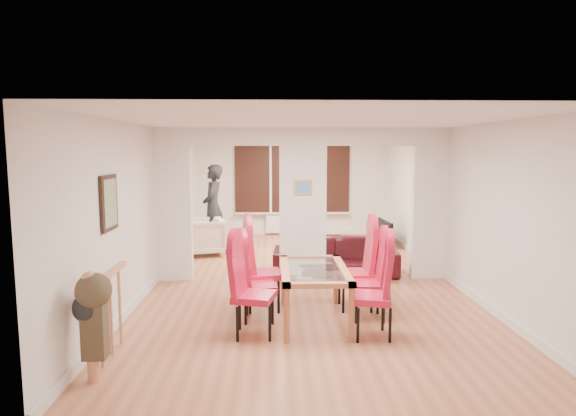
{
  "coord_description": "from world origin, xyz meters",
  "views": [
    {
      "loc": [
        -0.51,
        -8.18,
        2.22
      ],
      "look_at": [
        -0.23,
        0.6,
        1.17
      ],
      "focal_mm": 30.0,
      "sensor_mm": 36.0,
      "label": 1
    }
  ],
  "objects_px": {
    "person": "(213,207)",
    "dining_chair_ra": "(371,290)",
    "dining_chair_lc": "(264,268)",
    "armchair": "(204,236)",
    "bottle": "(319,230)",
    "dining_chair_rc": "(356,268)",
    "television": "(381,233)",
    "dining_chair_la": "(254,289)",
    "dining_chair_lb": "(259,280)",
    "sofa": "(335,256)",
    "dining_chair_rb": "(368,279)",
    "coffee_table": "(318,242)",
    "dining_table": "(314,294)",
    "bowl": "(314,235)"
  },
  "relations": [
    {
      "from": "person",
      "to": "dining_chair_ra",
      "type": "bearing_deg",
      "value": 26.21
    },
    {
      "from": "dining_chair_lc",
      "to": "armchair",
      "type": "bearing_deg",
      "value": 98.09
    },
    {
      "from": "bottle",
      "to": "dining_chair_rc",
      "type": "bearing_deg",
      "value": -88.65
    },
    {
      "from": "television",
      "to": "dining_chair_la",
      "type": "bearing_deg",
      "value": 149.37
    },
    {
      "from": "dining_chair_la",
      "to": "television",
      "type": "bearing_deg",
      "value": 77.09
    },
    {
      "from": "person",
      "to": "television",
      "type": "relative_size",
      "value": 1.82
    },
    {
      "from": "dining_chair_lb",
      "to": "dining_chair_rc",
      "type": "distance_m",
      "value": 1.41
    },
    {
      "from": "dining_chair_rc",
      "to": "sofa",
      "type": "relative_size",
      "value": 0.53
    },
    {
      "from": "television",
      "to": "armchair",
      "type": "bearing_deg",
      "value": 97.69
    },
    {
      "from": "dining_chair_rb",
      "to": "television",
      "type": "height_order",
      "value": "dining_chair_rb"
    },
    {
      "from": "coffee_table",
      "to": "person",
      "type": "bearing_deg",
      "value": -178.17
    },
    {
      "from": "dining_chair_lb",
      "to": "dining_chair_ra",
      "type": "relative_size",
      "value": 0.94
    },
    {
      "from": "dining_table",
      "to": "armchair",
      "type": "xyz_separation_m",
      "value": [
        -2.02,
        4.12,
        0.03
      ]
    },
    {
      "from": "dining_chair_ra",
      "to": "coffee_table",
      "type": "relative_size",
      "value": 1.05
    },
    {
      "from": "dining_chair_rb",
      "to": "sofa",
      "type": "bearing_deg",
      "value": 95.78
    },
    {
      "from": "dining_chair_la",
      "to": "television",
      "type": "xyz_separation_m",
      "value": [
        2.74,
        5.4,
        -0.27
      ]
    },
    {
      "from": "dining_chair_la",
      "to": "person",
      "type": "bearing_deg",
      "value": 116.1
    },
    {
      "from": "dining_chair_la",
      "to": "sofa",
      "type": "bearing_deg",
      "value": 78.9
    },
    {
      "from": "dining_chair_la",
      "to": "dining_chair_lc",
      "type": "distance_m",
      "value": 0.99
    },
    {
      "from": "television",
      "to": "dining_chair_lc",
      "type": "bearing_deg",
      "value": 145.5
    },
    {
      "from": "dining_chair_lb",
      "to": "sofa",
      "type": "height_order",
      "value": "dining_chair_lb"
    },
    {
      "from": "dining_chair_rb",
      "to": "sofa",
      "type": "xyz_separation_m",
      "value": [
        -0.13,
        2.34,
        -0.22
      ]
    },
    {
      "from": "armchair",
      "to": "bowl",
      "type": "relative_size",
      "value": 3.66
    },
    {
      "from": "dining_chair_lb",
      "to": "dining_chair_rb",
      "type": "distance_m",
      "value": 1.43
    },
    {
      "from": "dining_chair_ra",
      "to": "sofa",
      "type": "xyz_separation_m",
      "value": [
        -0.05,
        2.96,
        -0.25
      ]
    },
    {
      "from": "dining_chair_lb",
      "to": "person",
      "type": "xyz_separation_m",
      "value": [
        -1.17,
        4.7,
        0.42
      ]
    },
    {
      "from": "dining_chair_lb",
      "to": "coffee_table",
      "type": "distance_m",
      "value": 4.95
    },
    {
      "from": "dining_chair_lb",
      "to": "bottle",
      "type": "height_order",
      "value": "dining_chair_lb"
    },
    {
      "from": "dining_table",
      "to": "coffee_table",
      "type": "relative_size",
      "value": 1.4
    },
    {
      "from": "dining_chair_rb",
      "to": "person",
      "type": "bearing_deg",
      "value": 121.54
    },
    {
      "from": "sofa",
      "to": "armchair",
      "type": "bearing_deg",
      "value": 150.1
    },
    {
      "from": "dining_chair_rc",
      "to": "sofa",
      "type": "bearing_deg",
      "value": 89.77
    },
    {
      "from": "dining_chair_la",
      "to": "dining_chair_ra",
      "type": "distance_m",
      "value": 1.4
    },
    {
      "from": "dining_chair_lc",
      "to": "dining_table",
      "type": "bearing_deg",
      "value": -50.46
    },
    {
      "from": "dining_table",
      "to": "dining_chair_rc",
      "type": "distance_m",
      "value": 0.83
    },
    {
      "from": "dining_chair_la",
      "to": "sofa",
      "type": "relative_size",
      "value": 0.52
    },
    {
      "from": "television",
      "to": "coffee_table",
      "type": "height_order",
      "value": "television"
    },
    {
      "from": "dining_chair_rb",
      "to": "person",
      "type": "height_order",
      "value": "person"
    },
    {
      "from": "sofa",
      "to": "bottle",
      "type": "distance_m",
      "value": 2.39
    },
    {
      "from": "dining_table",
      "to": "dining_chair_lb",
      "type": "relative_size",
      "value": 1.42
    },
    {
      "from": "dining_chair_ra",
      "to": "bottle",
      "type": "distance_m",
      "value": 5.35
    },
    {
      "from": "dining_chair_ra",
      "to": "dining_chair_rb",
      "type": "distance_m",
      "value": 0.62
    },
    {
      "from": "dining_chair_lc",
      "to": "dining_chair_ra",
      "type": "bearing_deg",
      "value": -51.95
    },
    {
      "from": "dining_chair_ra",
      "to": "bottle",
      "type": "xyz_separation_m",
      "value": [
        -0.11,
        5.35,
        -0.17
      ]
    },
    {
      "from": "dining_chair_lc",
      "to": "person",
      "type": "distance_m",
      "value": 4.45
    },
    {
      "from": "dining_chair_lc",
      "to": "bowl",
      "type": "relative_size",
      "value": 5.04
    },
    {
      "from": "sofa",
      "to": "bottle",
      "type": "height_order",
      "value": "sofa"
    },
    {
      "from": "dining_chair_rb",
      "to": "television",
      "type": "bearing_deg",
      "value": 78.03
    },
    {
      "from": "dining_chair_la",
      "to": "dining_chair_rb",
      "type": "distance_m",
      "value": 1.57
    },
    {
      "from": "dining_chair_lb",
      "to": "bowl",
      "type": "bearing_deg",
      "value": 66.62
    }
  ]
}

